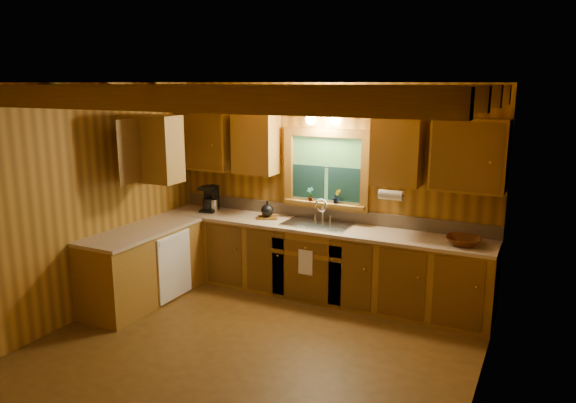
% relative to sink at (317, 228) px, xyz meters
% --- Properties ---
extents(room, '(4.20, 4.20, 4.20)m').
position_rel_sink_xyz_m(room, '(0.00, -1.60, 0.44)').
color(room, brown).
rests_on(room, ground).
extents(ceiling_beams, '(4.20, 2.54, 0.18)m').
position_rel_sink_xyz_m(ceiling_beams, '(0.00, -1.60, 1.63)').
color(ceiling_beams, brown).
rests_on(ceiling_beams, room).
extents(base_cabinets, '(4.20, 2.22, 0.86)m').
position_rel_sink_xyz_m(base_cabinets, '(-0.49, -0.32, -0.43)').
color(base_cabinets, brown).
rests_on(base_cabinets, ground).
extents(countertop, '(4.20, 2.24, 0.04)m').
position_rel_sink_xyz_m(countertop, '(-0.48, -0.31, 0.02)').
color(countertop, tan).
rests_on(countertop, base_cabinets).
extents(backsplash, '(4.20, 0.02, 0.16)m').
position_rel_sink_xyz_m(backsplash, '(0.00, 0.28, 0.12)').
color(backsplash, tan).
rests_on(backsplash, room).
extents(dishwasher_panel, '(0.02, 0.60, 0.80)m').
position_rel_sink_xyz_m(dishwasher_panel, '(-1.47, -0.92, -0.43)').
color(dishwasher_panel, white).
rests_on(dishwasher_panel, base_cabinets).
extents(upper_cabinets, '(4.19, 1.77, 0.78)m').
position_rel_sink_xyz_m(upper_cabinets, '(-0.56, -0.18, 0.98)').
color(upper_cabinets, brown).
rests_on(upper_cabinets, room).
extents(window, '(1.12, 0.08, 1.00)m').
position_rel_sink_xyz_m(window, '(0.00, 0.26, 0.67)').
color(window, brown).
rests_on(window, room).
extents(window_sill, '(1.06, 0.14, 0.04)m').
position_rel_sink_xyz_m(window_sill, '(0.00, 0.22, 0.26)').
color(window_sill, brown).
rests_on(window_sill, room).
extents(wall_sconce, '(0.45, 0.21, 0.17)m').
position_rel_sink_xyz_m(wall_sconce, '(0.00, 0.14, 1.31)').
color(wall_sconce, black).
rests_on(wall_sconce, room).
extents(paper_towel_roll, '(0.27, 0.11, 0.11)m').
position_rel_sink_xyz_m(paper_towel_roll, '(0.92, -0.07, 0.51)').
color(paper_towel_roll, white).
rests_on(paper_towel_roll, upper_cabinets).
extents(dish_towel, '(0.18, 0.01, 0.30)m').
position_rel_sink_xyz_m(dish_towel, '(0.00, -0.34, -0.34)').
color(dish_towel, white).
rests_on(dish_towel, base_cabinets).
extents(sink, '(0.82, 0.48, 0.43)m').
position_rel_sink_xyz_m(sink, '(0.00, 0.00, 0.00)').
color(sink, silver).
rests_on(sink, countertop).
extents(coffee_maker, '(0.19, 0.25, 0.34)m').
position_rel_sink_xyz_m(coffee_maker, '(-1.59, 0.03, 0.21)').
color(coffee_maker, black).
rests_on(coffee_maker, countertop).
extents(utensil_crock, '(0.13, 0.13, 0.37)m').
position_rel_sink_xyz_m(utensil_crock, '(-1.55, 0.04, 0.13)').
color(utensil_crock, silver).
rests_on(utensil_crock, countertop).
extents(cutting_board, '(0.31, 0.27, 0.02)m').
position_rel_sink_xyz_m(cutting_board, '(-0.70, 0.01, 0.06)').
color(cutting_board, brown).
rests_on(cutting_board, countertop).
extents(teakettle, '(0.16, 0.16, 0.20)m').
position_rel_sink_xyz_m(teakettle, '(-0.70, 0.01, 0.15)').
color(teakettle, black).
rests_on(teakettle, cutting_board).
extents(wicker_basket, '(0.40, 0.40, 0.09)m').
position_rel_sink_xyz_m(wicker_basket, '(1.73, -0.08, 0.09)').
color(wicker_basket, '#48230C').
rests_on(wicker_basket, countertop).
extents(potted_plant_left, '(0.11, 0.09, 0.18)m').
position_rel_sink_xyz_m(potted_plant_left, '(-0.19, 0.20, 0.37)').
color(potted_plant_left, brown).
rests_on(potted_plant_left, window_sill).
extents(potted_plant_right, '(0.12, 0.12, 0.18)m').
position_rel_sink_xyz_m(potted_plant_right, '(0.16, 0.22, 0.38)').
color(potted_plant_right, brown).
rests_on(potted_plant_right, window_sill).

